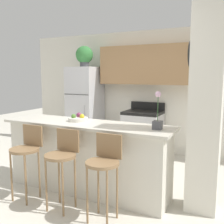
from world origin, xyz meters
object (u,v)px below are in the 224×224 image
fruit_bowl (78,119)px  bar_stool_mid (62,157)px  refrigerator (85,108)px  bar_stool_right (104,164)px  trash_bin (101,144)px  orchid_vase (158,118)px  stove_range (143,133)px  potted_plant_on_fridge (84,56)px  bar_stool_left (27,151)px

fruit_bowl → bar_stool_mid: bearing=-73.8°
refrigerator → bar_stool_right: (1.81, -2.45, -0.25)m
trash_bin → orchid_vase: bearing=-44.0°
refrigerator → trash_bin: bearing=-23.7°
stove_range → potted_plant_on_fridge: (-1.35, -0.05, 1.59)m
orchid_vase → fruit_bowl: bearing=177.7°
potted_plant_on_fridge → trash_bin: bearing=-23.7°
orchid_vase → trash_bin: 2.54m
fruit_bowl → trash_bin: size_ratio=0.75×
orchid_vase → fruit_bowl: orchid_vase is taller
orchid_vase → trash_bin: size_ratio=1.22×
refrigerator → fruit_bowl: refrigerator is taller
potted_plant_on_fridge → trash_bin: size_ratio=1.19×
refrigerator → fruit_bowl: (1.05, -1.83, 0.12)m
stove_range → potted_plant_on_fridge: bearing=-178.0°
fruit_bowl → bar_stool_right: bearing=-39.3°
bar_stool_right → potted_plant_on_fridge: 3.35m
bar_stool_left → potted_plant_on_fridge: (-0.66, 2.45, 1.40)m
bar_stool_left → bar_stool_right: same height
bar_stool_left → bar_stool_mid: same height
trash_bin → bar_stool_left: bearing=-86.9°
bar_stool_right → fruit_bowl: fruit_bowl is taller
bar_stool_right → orchid_vase: size_ratio=2.11×
refrigerator → trash_bin: (0.54, -0.24, -0.71)m
bar_stool_left → trash_bin: size_ratio=2.57×
bar_stool_mid → bar_stool_left: bearing=180.0°
bar_stool_left → bar_stool_mid: (0.58, 0.00, 0.00)m
refrigerator → stove_range: size_ratio=1.69×
bar_stool_mid → bar_stool_right: same height
stove_range → fruit_bowl: fruit_bowl is taller
stove_range → bar_stool_left: 2.60m
bar_stool_mid → orchid_vase: size_ratio=2.11×
bar_stool_right → fruit_bowl: size_ratio=3.44×
stove_range → trash_bin: stove_range is taller
bar_stool_left → orchid_vase: 1.75m
refrigerator → bar_stool_left: bearing=-75.0°
bar_stool_mid → bar_stool_right: (0.58, 0.00, 0.00)m
potted_plant_on_fridge → trash_bin: 1.95m
refrigerator → stove_range: (1.35, 0.05, -0.44)m
stove_range → orchid_vase: bearing=-65.3°
bar_stool_mid → refrigerator: bearing=116.7°
bar_stool_right → orchid_vase: 0.85m
refrigerator → orchid_vase: (2.24, -1.88, 0.22)m
refrigerator → trash_bin: size_ratio=4.75×
stove_range → fruit_bowl: size_ratio=3.78×
stove_range → potted_plant_on_fridge: potted_plant_on_fridge is taller
bar_stool_right → potted_plant_on_fridge: bearing=126.5°
bar_stool_left → orchid_vase: bearing=19.9°
bar_stool_right → fruit_bowl: bearing=140.7°
fruit_bowl → trash_bin: 1.87m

